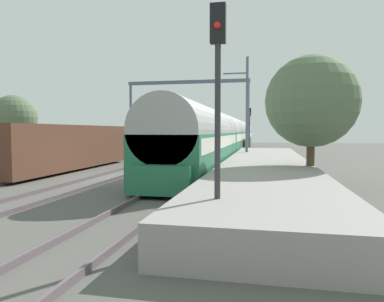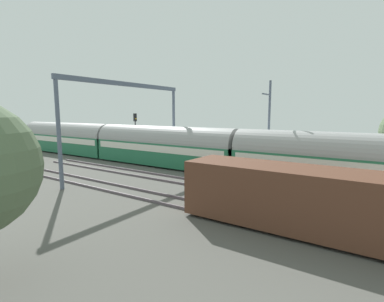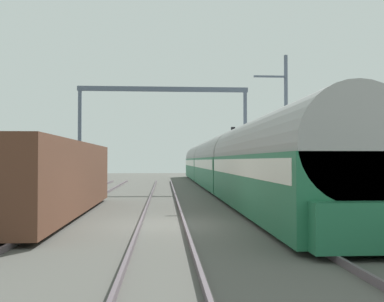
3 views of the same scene
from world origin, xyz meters
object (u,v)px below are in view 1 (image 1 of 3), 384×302
object	(u,v)px
person_crossing	(244,145)
railway_signal_near	(218,90)
freight_car	(64,147)
catenary_gantry	(187,101)
passenger_train	(228,136)
railway_signal_far	(250,124)

from	to	relation	value
person_crossing	railway_signal_near	size ratio (longest dim) A/B	0.32
freight_car	person_crossing	xyz separation A→B (m)	(10.34, 17.40, -0.44)
railway_signal_near	catenary_gantry	distance (m)	29.61
freight_car	railway_signal_near	size ratio (longest dim) A/B	2.40
railway_signal_near	catenary_gantry	xyz separation A→B (m)	(-7.06, 28.67, 2.25)
railway_signal_near	passenger_train	bearing A→B (deg)	95.34
freight_car	catenary_gantry	xyz separation A→B (m)	(4.39, 16.55, 4.21)
passenger_train	freight_car	size ratio (longest dim) A/B	3.78
freight_car	railway_signal_near	world-z (taller)	railway_signal_near
passenger_train	catenary_gantry	xyz separation A→B (m)	(-4.39, 0.13, 3.71)
person_crossing	passenger_train	bearing A→B (deg)	57.29
passenger_train	catenary_gantry	world-z (taller)	catenary_gantry
freight_car	passenger_train	bearing A→B (deg)	61.86
freight_car	catenary_gantry	distance (m)	17.63
freight_car	railway_signal_far	world-z (taller)	railway_signal_far
freight_car	catenary_gantry	bearing A→B (deg)	75.14
railway_signal_near	person_crossing	bearing A→B (deg)	92.16
passenger_train	freight_car	world-z (taller)	passenger_train
person_crossing	railway_signal_far	distance (m)	5.24
person_crossing	railway_signal_near	bearing A→B (deg)	117.47
freight_car	railway_signal_far	distance (m)	24.62
railway_signal_near	railway_signal_far	world-z (taller)	railway_signal_near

